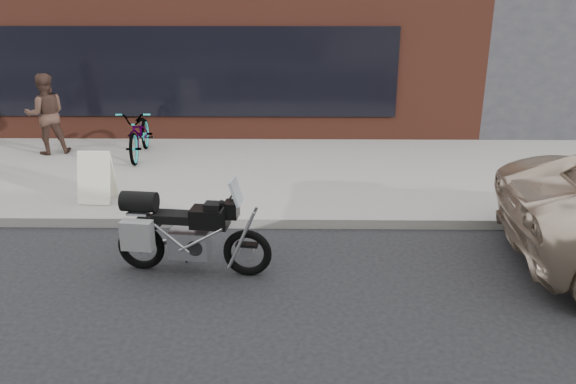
{
  "coord_description": "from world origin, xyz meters",
  "views": [
    {
      "loc": [
        0.72,
        -3.81,
        3.32
      ],
      "look_at": [
        0.62,
        3.26,
        0.85
      ],
      "focal_mm": 35.0,
      "sensor_mm": 36.0,
      "label": 1
    }
  ],
  "objects": [
    {
      "name": "bicycle_front",
      "position": [
        -2.5,
        7.47,
        0.66
      ],
      "size": [
        0.83,
        1.97,
        1.01
      ],
      "primitive_type": "imported",
      "rotation": [
        0.0,
        0.0,
        0.08
      ],
      "color": "gray",
      "rests_on": "near_sidewalk"
    },
    {
      "name": "near_sidewalk",
      "position": [
        0.0,
        7.0,
        0.07
      ],
      "size": [
        44.0,
        6.0,
        0.15
      ],
      "primitive_type": "cube",
      "color": "gray",
      "rests_on": "ground"
    },
    {
      "name": "cafe_patron_left",
      "position": [
        -4.5,
        7.7,
        0.99
      ],
      "size": [
        1.01,
        0.93,
        1.68
      ],
      "primitive_type": "imported",
      "rotation": [
        0.0,
        0.0,
        3.58
      ],
      "color": "#412B22",
      "rests_on": "near_sidewalk"
    },
    {
      "name": "sandwich_sign",
      "position": [
        -2.51,
        4.8,
        0.57
      ],
      "size": [
        0.54,
        0.5,
        0.83
      ],
      "rotation": [
        0.0,
        0.0,
        -0.05
      ],
      "color": "white",
      "rests_on": "near_sidewalk"
    },
    {
      "name": "motorcycle",
      "position": [
        -0.69,
        2.59,
        0.54
      ],
      "size": [
        1.99,
        0.64,
        1.26
      ],
      "rotation": [
        0.0,
        0.0,
        -0.12
      ],
      "color": "black",
      "rests_on": "ground"
    },
    {
      "name": "storefront",
      "position": [
        -2.0,
        13.98,
        2.25
      ],
      "size": [
        14.0,
        10.07,
        4.5
      ],
      "color": "#5A291D",
      "rests_on": "ground"
    }
  ]
}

